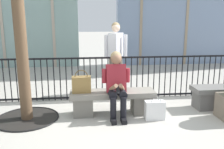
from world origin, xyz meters
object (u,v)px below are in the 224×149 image
object	(u,v)px
shopping_bag	(155,110)
stone_bench	(113,100)
seated_person_with_phone	(117,83)
handbag_on_bench	(82,84)
bystander_at_railing	(116,52)

from	to	relation	value
shopping_bag	stone_bench	bearing A→B (deg)	154.30
seated_person_with_phone	handbag_on_bench	xyz separation A→B (m)	(-0.64, 0.12, -0.04)
stone_bench	bystander_at_railing	world-z (taller)	bystander_at_railing
handbag_on_bench	bystander_at_railing	xyz separation A→B (m)	(0.81, 1.38, 0.39)
bystander_at_railing	handbag_on_bench	bearing A→B (deg)	-120.35
stone_bench	handbag_on_bench	xyz separation A→B (m)	(-0.58, -0.01, 0.34)
stone_bench	shopping_bag	xyz separation A→B (m)	(0.73, -0.35, -0.09)
shopping_bag	seated_person_with_phone	bearing A→B (deg)	161.65
seated_person_with_phone	shopping_bag	xyz separation A→B (m)	(0.67, -0.22, -0.47)
handbag_on_bench	shopping_bag	xyz separation A→B (m)	(1.31, -0.34, -0.43)
stone_bench	shopping_bag	size ratio (longest dim) A/B	3.56
stone_bench	bystander_at_railing	distance (m)	1.57
bystander_at_railing	seated_person_with_phone	bearing A→B (deg)	-96.52
stone_bench	handbag_on_bench	world-z (taller)	handbag_on_bench
seated_person_with_phone	shopping_bag	world-z (taller)	seated_person_with_phone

